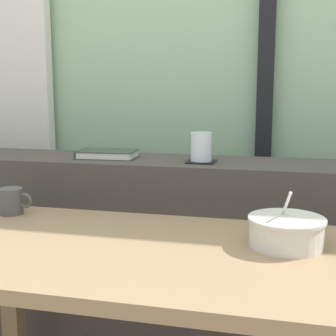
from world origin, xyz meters
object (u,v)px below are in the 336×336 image
at_px(ceramic_mug, 12,201).
at_px(soup_bowl, 286,232).
at_px(coaster_square, 201,162).
at_px(breakfast_table, 140,290).
at_px(juice_glass, 201,148).
at_px(closed_book, 107,154).

bearing_deg(ceramic_mug, soup_bowl, -7.78).
bearing_deg(coaster_square, soup_bowl, -55.45).
height_order(breakfast_table, coaster_square, coaster_square).
distance_m(coaster_square, ceramic_mug, 0.65).
relative_size(soup_bowl, ceramic_mug, 1.75).
relative_size(juice_glass, soup_bowl, 0.52).
distance_m(juice_glass, soup_bowl, 0.54).
distance_m(juice_glass, closed_book, 0.37).
height_order(coaster_square, ceramic_mug, coaster_square).
height_order(juice_glass, closed_book, juice_glass).
bearing_deg(closed_book, coaster_square, -3.93).
height_order(closed_book, soup_bowl, closed_book).
distance_m(soup_bowl, ceramic_mug, 0.87).
distance_m(closed_book, ceramic_mug, 0.41).
bearing_deg(closed_book, juice_glass, -3.93).
bearing_deg(ceramic_mug, breakfast_table, -23.09).
xyz_separation_m(coaster_square, closed_book, (-0.36, 0.03, 0.01)).
height_order(coaster_square, juice_glass, juice_glass).
distance_m(breakfast_table, ceramic_mug, 0.56).
bearing_deg(juice_glass, ceramic_mug, -151.22).
bearing_deg(juice_glass, breakfast_table, -97.71).
bearing_deg(soup_bowl, ceramic_mug, 172.22).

